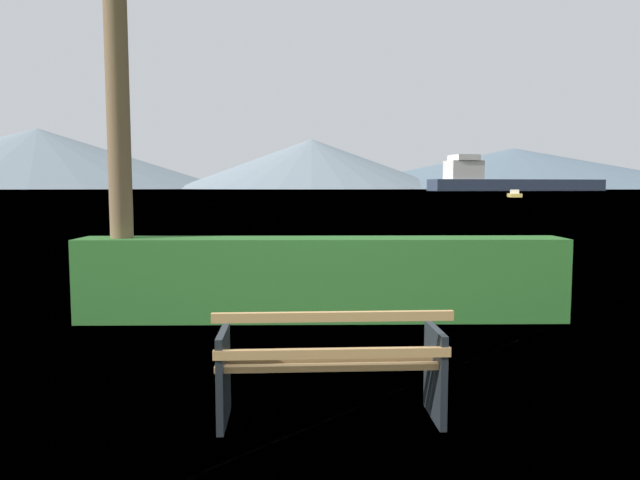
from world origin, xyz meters
TOP-DOWN VIEW (x-y plane):
  - ground_plane at (0.00, 0.00)m, footprint 1400.00×1400.00m
  - water_surface at (0.00, 306.37)m, footprint 620.00×620.00m
  - park_bench at (0.00, -0.06)m, footprint 1.64×0.63m
  - hedge_row at (0.00, 3.26)m, footprint 6.17×0.64m
  - cargo_ship_large at (83.60, 248.63)m, footprint 79.78×26.26m
  - fishing_boat_near at (33.76, 92.81)m, footprint 2.96×6.28m
  - distant_hills at (-42.33, 565.07)m, footprint 839.40×405.18m

SIDE VIEW (x-z plane):
  - ground_plane at x=0.00m, z-range 0.00..0.00m
  - water_surface at x=0.00m, z-range 0.00..0.00m
  - park_bench at x=0.00m, z-range -0.01..0.86m
  - fishing_boat_near at x=33.76m, z-range -0.19..1.07m
  - hedge_row at x=0.00m, z-range 0.00..1.05m
  - cargo_ship_large at x=83.60m, z-range -3.37..11.93m
  - distant_hills at x=-42.33m, z-range -4.08..53.00m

